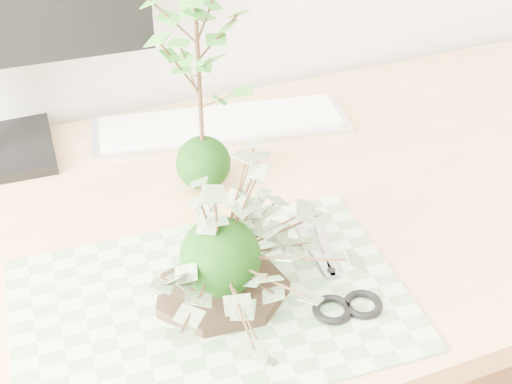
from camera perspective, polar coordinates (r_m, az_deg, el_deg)
desk at (r=1.07m, az=-1.66°, el=-5.54°), size 1.60×0.70×0.74m
cutting_mat at (r=0.88m, az=-3.61°, el=-8.91°), size 0.49×0.34×0.00m
stone_dish at (r=0.88m, az=-2.77°, el=-7.93°), size 0.19×0.19×0.01m
ivy_kokedama at (r=0.81m, az=-2.97°, el=-2.76°), size 0.34×0.34×0.19m
maple_kokedama at (r=0.96m, az=-4.75°, el=12.21°), size 0.23×0.23×0.34m
keyboard at (r=1.21m, az=-2.84°, el=5.44°), size 0.45×0.20×0.02m
scissors at (r=0.89m, az=7.08°, el=-7.94°), size 0.09×0.20×0.01m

